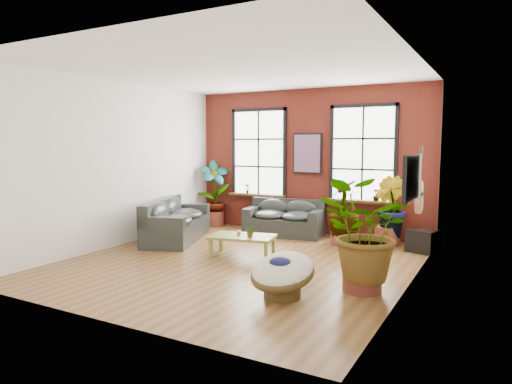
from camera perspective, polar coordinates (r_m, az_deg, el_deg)
room at (r=8.40m, az=-1.49°, el=3.08°), size 6.04×6.54×3.54m
sofa_back at (r=11.00m, az=3.65°, el=-3.39°), size 1.93×1.09×0.85m
sofa_left at (r=10.57m, az=-10.15°, el=-3.66°), size 1.75×2.51×0.92m
coffee_table at (r=8.94m, az=-1.73°, el=-5.74°), size 1.37×0.97×0.48m
papasan_chair at (r=6.57m, az=3.30°, el=-10.08°), size 1.00×1.01×0.69m
poster at (r=11.12m, az=6.43°, el=4.81°), size 0.74×0.06×0.98m
tv_wall_unit at (r=7.83m, az=19.16°, el=1.04°), size 0.13×1.86×1.20m
media_box at (r=9.85m, az=20.12°, el=-5.77°), size 0.65×0.59×0.45m
pot_back_left at (r=12.28m, az=-5.29°, el=-3.30°), size 0.61×0.61×0.39m
pot_back_right at (r=10.35m, az=16.09°, el=-5.24°), size 0.71×0.71×0.40m
pot_right_wall at (r=7.06m, az=13.12°, el=-10.29°), size 0.61×0.61×0.43m
pot_mid at (r=10.10m, az=10.77°, el=-5.45°), size 0.63×0.63×0.38m
floor_plant_back_left at (r=12.15m, az=-5.24°, el=0.23°), size 1.01×1.00×1.61m
floor_plant_back_right at (r=10.28m, az=16.35°, el=-1.81°), size 0.95×0.93×1.34m
floor_plant_right_wall at (r=6.87m, az=12.97°, el=-4.83°), size 1.48×1.33×1.48m
floor_plant_mid at (r=9.99m, az=10.91°, el=-2.14°), size 0.82×0.82×1.28m
table_plant at (r=8.72m, az=-0.69°, el=-4.97°), size 0.24×0.22×0.23m
sill_plant_left at (r=11.85m, az=-1.12°, el=0.49°), size 0.17×0.17×0.27m
sill_plant_right at (r=10.60m, az=14.79°, el=-0.36°), size 0.19×0.19×0.27m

